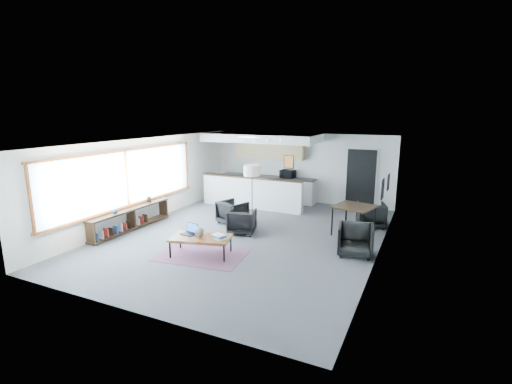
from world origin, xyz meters
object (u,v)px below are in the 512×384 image
at_px(laptop, 190,231).
at_px(armchair_right, 242,220).
at_px(dining_chair_near, 355,241).
at_px(coffee_table, 201,238).
at_px(dining_chair_far, 371,215).
at_px(floor_lamp, 252,173).
at_px(ceramic_pot, 199,232).
at_px(microwave, 288,173).
at_px(dining_table, 354,208).
at_px(book_stack, 219,237).
at_px(armchair_left, 232,211).

height_order(laptop, armchair_right, armchair_right).
bearing_deg(dining_chair_near, coffee_table, -164.73).
height_order(laptop, dining_chair_far, laptop).
height_order(floor_lamp, dining_chair_near, floor_lamp).
relative_size(ceramic_pot, microwave, 0.42).
xyz_separation_m(laptop, dining_chair_far, (3.71, 4.00, -0.19)).
bearing_deg(coffee_table, dining_table, 30.49).
height_order(ceramic_pot, dining_table, dining_table).
distance_m(ceramic_pot, dining_table, 4.36).
xyz_separation_m(armchair_right, microwave, (-0.15, 4.07, 0.74)).
height_order(book_stack, dining_chair_far, dining_chair_far).
xyz_separation_m(coffee_table, armchair_left, (-0.57, 2.61, -0.04)).
distance_m(armchair_right, dining_table, 3.16).
height_order(armchair_right, floor_lamp, floor_lamp).
height_order(laptop, dining_chair_near, laptop).
xyz_separation_m(dining_chair_far, microwave, (-3.37, 1.86, 0.77)).
xyz_separation_m(armchair_right, floor_lamp, (-0.24, 1.16, 1.18)).
relative_size(armchair_left, armchair_right, 1.03).
relative_size(floor_lamp, dining_chair_near, 2.54).
distance_m(armchair_left, dining_chair_far, 4.19).
bearing_deg(ceramic_pot, microwave, 89.57).
bearing_deg(armchair_right, book_stack, 85.02).
distance_m(book_stack, floor_lamp, 3.19).
bearing_deg(laptop, armchair_left, 107.33).
distance_m(laptop, dining_table, 4.53).
height_order(laptop, dining_table, dining_table).
height_order(ceramic_pot, floor_lamp, floor_lamp).
height_order(laptop, armchair_left, armchair_left).
distance_m(floor_lamp, dining_chair_far, 3.81).
distance_m(armchair_right, microwave, 4.14).
distance_m(armchair_right, floor_lamp, 1.67).
bearing_deg(dining_table, microwave, 136.80).
distance_m(dining_chair_near, microwave, 5.57).
bearing_deg(dining_chair_near, armchair_right, 164.68).
relative_size(book_stack, microwave, 0.73).
bearing_deg(dining_table, ceramic_pot, -134.99).
relative_size(ceramic_pot, dining_chair_near, 0.33).
height_order(coffee_table, dining_chair_far, dining_chair_far).
distance_m(dining_table, microwave, 4.18).
height_order(coffee_table, laptop, laptop).
relative_size(laptop, floor_lamp, 0.23).
bearing_deg(microwave, coffee_table, -82.56).
bearing_deg(ceramic_pot, dining_table, 45.01).
bearing_deg(armchair_left, floor_lamp, -116.30).
height_order(floor_lamp, microwave, floor_lamp).
height_order(ceramic_pot, armchair_right, armchair_right).
xyz_separation_m(coffee_table, book_stack, (0.46, 0.08, 0.08)).
relative_size(armchair_left, dining_chair_far, 1.13).
height_order(armchair_left, floor_lamp, floor_lamp).
height_order(ceramic_pot, book_stack, ceramic_pot).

